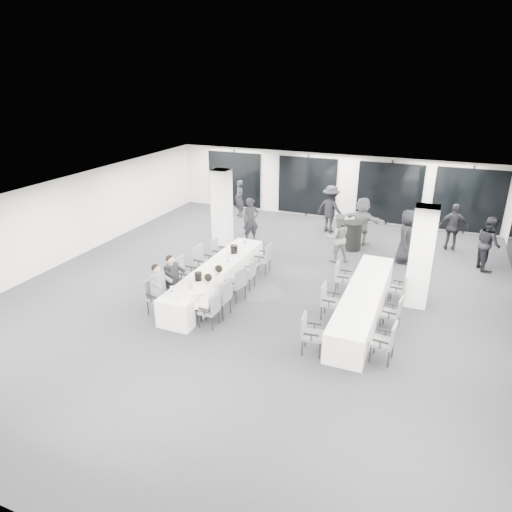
# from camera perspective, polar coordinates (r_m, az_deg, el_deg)

# --- Properties ---
(room) EXTENTS (14.04, 16.04, 2.84)m
(room) POSITION_cam_1_polar(r_m,az_deg,el_deg) (13.49, 5.87, 2.01)
(room) COLOR #26262B
(room) RESTS_ON ground
(column_left) EXTENTS (0.60, 0.60, 2.80)m
(column_left) POSITION_cam_1_polar(r_m,az_deg,el_deg) (16.63, -4.28, 5.98)
(column_left) COLOR white
(column_left) RESTS_ON floor
(column_right) EXTENTS (0.60, 0.60, 2.80)m
(column_right) POSITION_cam_1_polar(r_m,az_deg,el_deg) (12.91, 19.93, -0.12)
(column_right) COLOR white
(column_right) RESTS_ON floor
(banquet_table_main) EXTENTS (0.90, 5.00, 0.75)m
(banquet_table_main) POSITION_cam_1_polar(r_m,az_deg,el_deg) (13.39, -4.95, -2.80)
(banquet_table_main) COLOR white
(banquet_table_main) RESTS_ON floor
(banquet_table_side) EXTENTS (0.90, 5.00, 0.75)m
(banquet_table_side) POSITION_cam_1_polar(r_m,az_deg,el_deg) (12.28, 13.22, -5.75)
(banquet_table_side) COLOR white
(banquet_table_side) RESTS_ON floor
(cocktail_table) EXTENTS (0.73, 0.73, 1.02)m
(cocktail_table) POSITION_cam_1_polar(r_m,az_deg,el_deg) (16.75, 11.95, 2.50)
(cocktail_table) COLOR black
(cocktail_table) RESTS_ON floor
(chair_main_left_near) EXTENTS (0.58, 0.61, 0.97)m
(chair_main_left_near) POSITION_cam_1_polar(r_m,az_deg,el_deg) (12.29, -12.41, -4.71)
(chair_main_left_near) COLOR #55575D
(chair_main_left_near) RESTS_ON floor
(chair_main_left_second) EXTENTS (0.59, 0.62, 0.97)m
(chair_main_left_second) POSITION_cam_1_polar(r_m,az_deg,el_deg) (12.75, -10.84, -3.59)
(chair_main_left_second) COLOR #55575D
(chair_main_left_second) RESTS_ON floor
(chair_main_left_mid) EXTENTS (0.54, 0.60, 1.04)m
(chair_main_left_mid) POSITION_cam_1_polar(r_m,az_deg,el_deg) (13.35, -9.04, -2.05)
(chair_main_left_mid) COLOR #55575D
(chair_main_left_mid) RESTS_ON floor
(chair_main_left_fourth) EXTENTS (0.58, 0.63, 1.02)m
(chair_main_left_fourth) POSITION_cam_1_polar(r_m,az_deg,el_deg) (14.19, -6.83, -0.50)
(chair_main_left_fourth) COLOR #55575D
(chair_main_left_fourth) RESTS_ON floor
(chair_main_left_far) EXTENTS (0.45, 0.50, 0.87)m
(chair_main_left_far) POSITION_cam_1_polar(r_m,az_deg,el_deg) (15.10, -4.79, 0.65)
(chair_main_left_far) COLOR #55575D
(chair_main_left_far) RESTS_ON floor
(chair_main_right_near) EXTENTS (0.45, 0.50, 0.88)m
(chair_main_right_near) POSITION_cam_1_polar(r_m,az_deg,el_deg) (11.48, -5.59, -6.54)
(chair_main_right_near) COLOR #55575D
(chair_main_right_near) RESTS_ON floor
(chair_main_right_second) EXTENTS (0.54, 0.60, 1.03)m
(chair_main_right_second) POSITION_cam_1_polar(r_m,az_deg,el_deg) (11.89, -4.28, -5.01)
(chair_main_right_second) COLOR #55575D
(chair_main_right_second) RESTS_ON floor
(chair_main_right_mid) EXTENTS (0.59, 0.62, 0.97)m
(chair_main_right_mid) POSITION_cam_1_polar(r_m,az_deg,el_deg) (12.69, -2.36, -3.30)
(chair_main_right_mid) COLOR #55575D
(chair_main_right_mid) RESTS_ON floor
(chair_main_right_fourth) EXTENTS (0.45, 0.50, 0.88)m
(chair_main_right_fourth) POSITION_cam_1_polar(r_m,az_deg,el_deg) (13.40, -0.90, -2.10)
(chair_main_right_fourth) COLOR #55575D
(chair_main_right_fourth) RESTS_ON floor
(chair_main_right_far) EXTENTS (0.50, 0.56, 0.97)m
(chair_main_right_far) POSITION_cam_1_polar(r_m,az_deg,el_deg) (14.42, 1.04, -0.09)
(chair_main_right_far) COLOR #55575D
(chair_main_right_far) RESTS_ON floor
(chair_side_left_near) EXTENTS (0.53, 0.57, 0.94)m
(chair_side_left_near) POSITION_cam_1_polar(r_m,az_deg,el_deg) (10.49, 6.69, -9.35)
(chair_side_left_near) COLOR #55575D
(chair_side_left_near) RESTS_ON floor
(chair_side_left_mid) EXTENTS (0.47, 0.53, 0.93)m
(chair_side_left_mid) POSITION_cam_1_polar(r_m,az_deg,el_deg) (11.96, 9.00, -5.34)
(chair_side_left_mid) COLOR #55575D
(chair_side_left_mid) RESTS_ON floor
(chair_side_left_far) EXTENTS (0.49, 0.55, 0.93)m
(chair_side_left_far) POSITION_cam_1_polar(r_m,az_deg,el_deg) (13.35, 10.62, -2.45)
(chair_side_left_far) COLOR #55575D
(chair_side_left_far) RESTS_ON floor
(chair_side_right_near) EXTENTS (0.52, 0.57, 0.96)m
(chair_side_right_near) POSITION_cam_1_polar(r_m,az_deg,el_deg) (10.51, 16.03, -10.05)
(chair_side_right_near) COLOR #55575D
(chair_side_right_near) RESTS_ON floor
(chair_side_right_mid) EXTENTS (0.50, 0.54, 0.90)m
(chair_side_right_mid) POSITION_cam_1_polar(r_m,az_deg,el_deg) (11.76, 16.89, -6.70)
(chair_side_right_mid) COLOR #55575D
(chair_side_right_mid) RESTS_ON floor
(chair_side_right_far) EXTENTS (0.48, 0.52, 0.88)m
(chair_side_right_far) POSITION_cam_1_polar(r_m,az_deg,el_deg) (13.11, 17.63, -3.77)
(chair_side_right_far) COLOR #55575D
(chair_side_right_far) RESTS_ON floor
(seated_guest_a) EXTENTS (0.50, 0.38, 1.44)m
(seated_guest_a) POSITION_cam_1_polar(r_m,az_deg,el_deg) (12.07, -11.90, -3.80)
(seated_guest_a) COLOR slate
(seated_guest_a) RESTS_ON floor
(seated_guest_b) EXTENTS (0.50, 0.38, 1.44)m
(seated_guest_b) POSITION_cam_1_polar(r_m,az_deg,el_deg) (12.57, -10.24, -2.60)
(seated_guest_b) COLOR black
(seated_guest_b) RESTS_ON floor
(seated_guest_c) EXTENTS (0.50, 0.38, 1.44)m
(seated_guest_c) POSITION_cam_1_polar(r_m,az_deg,el_deg) (11.41, -6.36, -5.02)
(seated_guest_c) COLOR white
(seated_guest_c) RESTS_ON floor
(seated_guest_d) EXTENTS (0.50, 0.38, 1.44)m
(seated_guest_d) POSITION_cam_1_polar(r_m,az_deg,el_deg) (11.86, -5.05, -3.87)
(seated_guest_d) COLOR white
(seated_guest_d) RESTS_ON floor
(standing_guest_a) EXTENTS (0.90, 0.88, 1.92)m
(standing_guest_a) POSITION_cam_1_polar(r_m,az_deg,el_deg) (16.99, -0.64, 4.83)
(standing_guest_a) COLOR black
(standing_guest_a) RESTS_ON floor
(standing_guest_b) EXTENTS (1.07, 0.92, 1.90)m
(standing_guest_b) POSITION_cam_1_polar(r_m,az_deg,el_deg) (15.44, 10.18, 2.66)
(standing_guest_b) COLOR slate
(standing_guest_b) RESTS_ON floor
(standing_guest_c) EXTENTS (1.52, 1.09, 2.13)m
(standing_guest_c) POSITION_cam_1_polar(r_m,az_deg,el_deg) (18.36, 9.32, 6.19)
(standing_guest_c) COLOR black
(standing_guest_c) RESTS_ON floor
(standing_guest_d) EXTENTS (1.20, 0.75, 1.94)m
(standing_guest_d) POSITION_cam_1_polar(r_m,az_deg,el_deg) (17.66, 23.50, 3.68)
(standing_guest_d) COLOR black
(standing_guest_d) RESTS_ON floor
(standing_guest_e) EXTENTS (0.78, 1.09, 2.07)m
(standing_guest_e) POSITION_cam_1_polar(r_m,az_deg,el_deg) (15.88, 18.37, 2.74)
(standing_guest_e) COLOR black
(standing_guest_e) RESTS_ON floor
(standing_guest_f) EXTENTS (1.98, 1.26, 2.02)m
(standing_guest_f) POSITION_cam_1_polar(r_m,az_deg,el_deg) (17.21, 13.16, 4.65)
(standing_guest_f) COLOR slate
(standing_guest_f) RESTS_ON floor
(standing_guest_g) EXTENTS (0.86, 0.85, 1.84)m
(standing_guest_g) POSITION_cam_1_polar(r_m,az_deg,el_deg) (20.18, -2.09, 7.48)
(standing_guest_g) COLOR black
(standing_guest_g) RESTS_ON floor
(standing_guest_h) EXTENTS (0.89, 1.11, 2.00)m
(standing_guest_h) POSITION_cam_1_polar(r_m,az_deg,el_deg) (16.35, 27.11, 1.81)
(standing_guest_h) COLOR black
(standing_guest_h) RESTS_ON floor
(ice_bucket_near) EXTENTS (0.20, 0.20, 0.23)m
(ice_bucket_near) POSITION_cam_1_polar(r_m,az_deg,el_deg) (12.38, -7.23, -2.55)
(ice_bucket_near) COLOR black
(ice_bucket_near) RESTS_ON banquet_table_main
(ice_bucket_far) EXTENTS (0.23, 0.23, 0.26)m
(ice_bucket_far) POSITION_cam_1_polar(r_m,az_deg,el_deg) (14.14, -2.76, 0.87)
(ice_bucket_far) COLOR black
(ice_bucket_far) RESTS_ON banquet_table_main
(water_bottle_a) EXTENTS (0.07, 0.07, 0.22)m
(water_bottle_a) POSITION_cam_1_polar(r_m,az_deg,el_deg) (11.74, -10.51, -4.21)
(water_bottle_a) COLOR silver
(water_bottle_a) RESTS_ON banquet_table_main
(water_bottle_b) EXTENTS (0.06, 0.06, 0.20)m
(water_bottle_b) POSITION_cam_1_polar(r_m,az_deg,el_deg) (13.40, -3.50, -0.51)
(water_bottle_b) COLOR silver
(water_bottle_b) RESTS_ON banquet_table_main
(water_bottle_c) EXTENTS (0.08, 0.08, 0.24)m
(water_bottle_c) POSITION_cam_1_polar(r_m,az_deg,el_deg) (14.82, -1.43, 1.85)
(water_bottle_c) COLOR silver
(water_bottle_c) RESTS_ON banquet_table_main
(plate_a) EXTENTS (0.21, 0.21, 0.03)m
(plate_a) POSITION_cam_1_polar(r_m,az_deg,el_deg) (12.12, -8.20, -3.69)
(plate_a) COLOR white
(plate_a) RESTS_ON banquet_table_main
(plate_b) EXTENTS (0.18, 0.18, 0.03)m
(plate_b) POSITION_cam_1_polar(r_m,az_deg,el_deg) (11.98, -8.14, -4.02)
(plate_b) COLOR white
(plate_b) RESTS_ON banquet_table_main
(plate_c) EXTENTS (0.22, 0.22, 0.03)m
(plate_c) POSITION_cam_1_polar(r_m,az_deg,el_deg) (12.60, -5.93, -2.56)
(plate_c) COLOR white
(plate_c) RESTS_ON banquet_table_main
(wine_glass) EXTENTS (0.08, 0.08, 0.20)m
(wine_glass) POSITION_cam_1_polar(r_m,az_deg,el_deg) (11.32, -9.84, -4.96)
(wine_glass) COLOR silver
(wine_glass) RESTS_ON banquet_table_main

